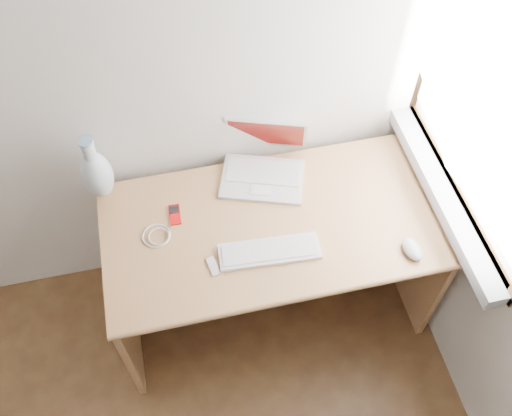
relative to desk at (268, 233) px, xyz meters
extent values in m
cube|color=white|center=(0.72, -0.15, 0.81)|extent=(0.01, 0.90, 1.00)
cube|color=gray|center=(0.66, -0.15, 0.28)|extent=(0.10, 0.96, 0.06)
cube|color=white|center=(0.64, -0.15, 0.84)|extent=(0.02, 0.84, 0.92)
cube|color=tan|center=(0.00, -0.08, 0.19)|extent=(1.34, 0.67, 0.03)
cube|color=tan|center=(-0.66, -0.08, -0.17)|extent=(0.03, 0.63, 0.68)
cube|color=tan|center=(0.66, -0.08, -0.17)|extent=(0.03, 0.63, 0.68)
cube|color=tan|center=(0.00, 0.24, -0.05)|extent=(1.29, 0.03, 0.44)
cube|color=silver|center=(0.00, 0.13, 0.21)|extent=(0.39, 0.33, 0.02)
cube|color=white|center=(0.00, 0.13, 0.22)|extent=(0.33, 0.22, 0.00)
cube|color=silver|center=(0.00, 0.25, 0.32)|extent=(0.34, 0.19, 0.21)
cube|color=maroon|center=(0.00, 0.25, 0.32)|extent=(0.31, 0.16, 0.19)
cube|color=white|center=(-0.05, -0.21, 0.21)|extent=(0.39, 0.14, 0.02)
cube|color=white|center=(-0.05, -0.21, 0.22)|extent=(0.36, 0.11, 0.00)
ellipsoid|color=silver|center=(0.48, -0.33, 0.22)|extent=(0.08, 0.11, 0.04)
cube|color=#B20C0C|center=(-0.37, 0.04, 0.21)|extent=(0.05, 0.10, 0.01)
cube|color=black|center=(-0.37, 0.04, 0.21)|extent=(0.04, 0.04, 0.00)
torus|color=white|center=(-0.46, -0.04, 0.21)|extent=(0.14, 0.14, 0.01)
cube|color=white|center=(-0.27, -0.23, 0.21)|extent=(0.04, 0.09, 0.01)
ellipsoid|color=silver|center=(-0.64, 0.21, 0.32)|extent=(0.12, 0.12, 0.23)
cylinder|color=silver|center=(-0.64, 0.21, 0.46)|extent=(0.05, 0.05, 0.09)
cylinder|color=#88ADDA|center=(-0.64, 0.21, 0.51)|extent=(0.06, 0.06, 0.01)
camera|label=1|loc=(-0.34, -1.29, 2.05)|focal=40.00mm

